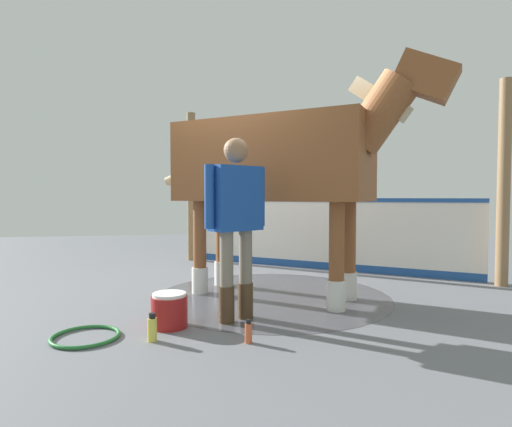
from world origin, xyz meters
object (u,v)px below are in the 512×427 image
(wash_bucket, at_px, (169,310))
(bottle_shampoo, at_px, (152,328))
(hose_coil, at_px, (85,336))
(bottle_spray, at_px, (248,332))
(horse, at_px, (281,164))
(handler, at_px, (236,215))

(wash_bucket, xyz_separation_m, bottle_shampoo, (-0.35, 0.13, -0.05))
(bottle_shampoo, distance_m, hose_coil, 0.59)
(bottle_shampoo, height_order, bottle_spray, bottle_shampoo)
(horse, relative_size, hose_coil, 5.29)
(wash_bucket, height_order, hose_coil, wash_bucket)
(handler, xyz_separation_m, bottle_spray, (-0.63, -0.02, -0.94))
(handler, height_order, bottle_shampoo, handler)
(horse, height_order, handler, horse)
(handler, height_order, bottle_spray, handler)
(handler, distance_m, hose_coil, 1.69)
(wash_bucket, distance_m, bottle_spray, 0.84)
(handler, xyz_separation_m, bottle_shampoo, (-0.46, 0.76, -0.92))
(wash_bucket, distance_m, bottle_shampoo, 0.38)
(bottle_shampoo, bearing_deg, handler, -58.69)
(wash_bucket, bearing_deg, bottle_shampoo, 160.51)
(horse, distance_m, bottle_shampoo, 2.39)
(wash_bucket, xyz_separation_m, bottle_spray, (-0.53, -0.66, -0.07))
(bottle_spray, bearing_deg, hose_coil, 76.02)
(handler, bearing_deg, bottle_spray, 152.07)
(handler, bearing_deg, horse, -67.41)
(horse, xyz_separation_m, bottle_spray, (-1.45, 0.60, -1.49))
(horse, height_order, bottle_shampoo, horse)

